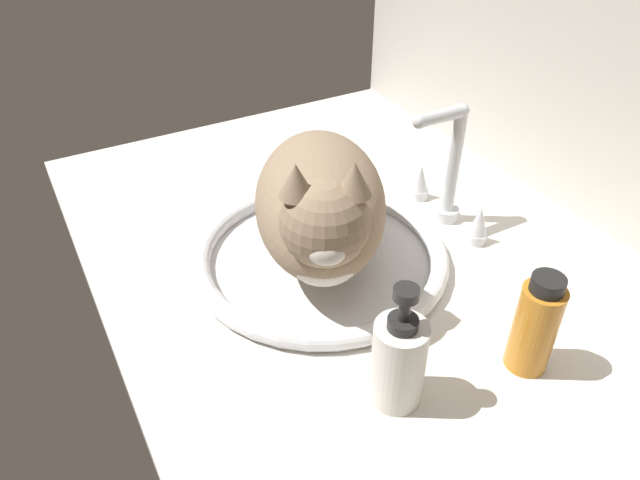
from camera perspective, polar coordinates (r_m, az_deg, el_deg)
The scene contains 7 objects.
countertop at distance 86.91cm, azimuth 5.02°, elevation -3.49°, with size 113.78×73.67×3.00cm, color silver.
backsplash_wall at distance 101.45cm, azimuth 24.23°, elevation 11.44°, with size 113.78×2.40×38.83cm, color beige.
sink_basin at distance 86.01cm, azimuth 0.00°, elevation -1.50°, with size 37.39×37.39×2.72cm.
faucet at distance 93.65cm, azimuth 12.32°, elevation 5.89°, with size 17.82×10.67×19.92cm.
cat at distance 78.42cm, azimuth 0.08°, elevation 3.29°, with size 36.46×29.23×20.43cm.
amber_bottle at distance 72.21cm, azimuth 20.19°, elevation -7.77°, with size 5.03×5.03×13.40cm.
soap_pump_bottle at distance 65.35cm, azimuth 7.64°, elevation -11.49°, with size 5.98×5.98×16.14cm.
Camera 1 is at (54.28, -38.96, 57.08)cm, focal length 32.95 mm.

